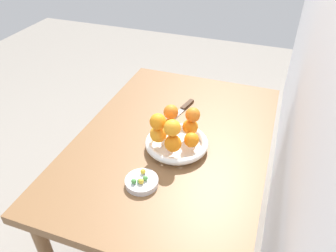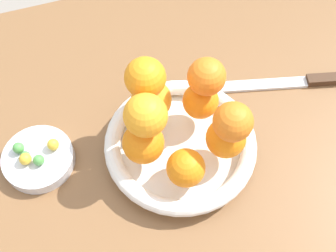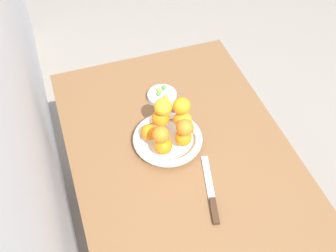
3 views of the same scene
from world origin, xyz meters
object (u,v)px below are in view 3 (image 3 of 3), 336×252
object	(u,v)px
candy_ball_4	(161,90)
orange_4	(183,120)
dining_table	(181,167)
orange_7	(182,106)
candy_ball_2	(159,94)
candy_ball_0	(164,87)
candy_ball_1	(159,90)
fruit_bowl	(168,139)
orange_6	(185,127)
candy_dish	(162,96)
orange_2	(163,146)
orange_3	(183,138)
orange_0	(161,118)
candy_ball_3	(166,97)
orange_1	(149,132)
knife	(211,194)
orange_8	(163,107)
orange_5	(161,135)

from	to	relation	value
candy_ball_4	orange_4	bearing A→B (deg)	-176.83
dining_table	orange_7	distance (m)	0.24
candy_ball_2	candy_ball_4	bearing A→B (deg)	-38.01
candy_ball_0	candy_ball_1	xyz separation A→B (m)	(-0.01, 0.02, 0.00)
fruit_bowl	orange_4	distance (m)	0.09
orange_4	orange_6	bearing A→B (deg)	163.70
dining_table	candy_dish	distance (m)	0.29
orange_2	orange_3	world-z (taller)	orange_2
fruit_bowl	candy_ball_0	size ratio (longest dim) A/B	13.40
candy_ball_4	candy_ball_2	bearing A→B (deg)	141.99
orange_0	candy_ball_3	xyz separation A→B (m)	(0.13, -0.06, -0.04)
orange_2	candy_ball_4	size ratio (longest dim) A/B	4.02
dining_table	candy_ball_0	size ratio (longest dim) A/B	60.22
candy_ball_0	orange_1	bearing A→B (deg)	150.58
orange_2	candy_ball_1	distance (m)	0.31
candy_ball_2	orange_1	bearing A→B (deg)	154.07
candy_dish	orange_4	distance (m)	0.21
fruit_bowl	orange_2	size ratio (longest dim) A/B	3.99
orange_0	candy_ball_0	size ratio (longest dim) A/B	3.48
orange_3	candy_ball_2	size ratio (longest dim) A/B	3.30
candy_ball_0	candy_ball_3	xyz separation A→B (m)	(-0.05, 0.01, 0.00)
candy_dish	knife	bearing A→B (deg)	-178.51
candy_ball_2	candy_ball_3	distance (m)	0.03
candy_ball_4	orange_6	bearing A→B (deg)	177.87
fruit_bowl	dining_table	bearing A→B (deg)	-148.02
candy_dish	orange_7	distance (m)	0.23
orange_2	knife	size ratio (longest dim) A/B	0.24
orange_3	orange_7	bearing A→B (deg)	-15.03
orange_1	knife	bearing A→B (deg)	-154.36
orange_0	orange_6	xyz separation A→B (m)	(-0.11, -0.05, 0.06)
orange_1	orange_4	world-z (taller)	orange_4
fruit_bowl	candy_ball_1	world-z (taller)	candy_ball_1
orange_0	orange_4	distance (m)	0.08
orange_8	orange_1	bearing A→B (deg)	121.42
candy_dish	candy_ball_0	world-z (taller)	candy_ball_0
dining_table	knife	bearing A→B (deg)	-170.94
orange_0	knife	size ratio (longest dim) A/B	0.25
orange_0	orange_4	bearing A→B (deg)	-115.76
candy_ball_3	orange_8	bearing A→B (deg)	157.91
candy_ball_2	candy_ball_4	world-z (taller)	candy_ball_2
orange_1	knife	xyz separation A→B (m)	(-0.26, -0.13, -0.06)
orange_5	candy_ball_3	distance (m)	0.29
orange_6	candy_ball_0	size ratio (longest dim) A/B	3.18
orange_3	candy_ball_4	distance (m)	0.29
candy_dish	candy_ball_3	size ratio (longest dim) A/B	6.02
orange_8	candy_ball_1	xyz separation A→B (m)	(0.19, -0.05, -0.10)
orange_1	candy_ball_4	size ratio (longest dim) A/B	3.76
fruit_bowl	candy_ball_0	distance (m)	0.26
knife	orange_5	bearing A→B (deg)	29.42
candy_dish	dining_table	bearing A→B (deg)	176.08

